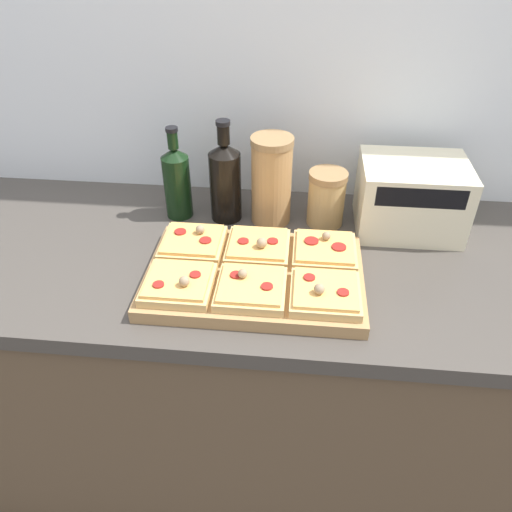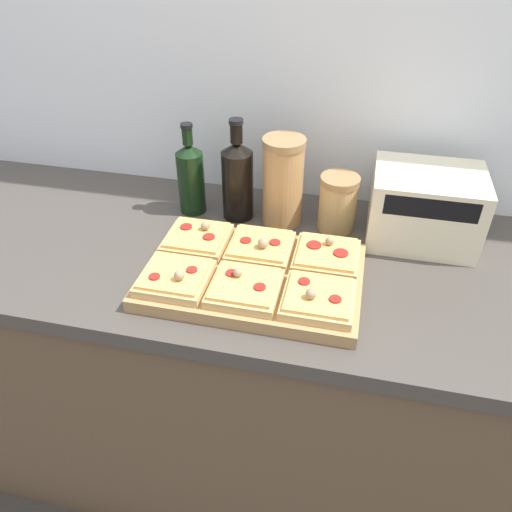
# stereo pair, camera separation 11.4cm
# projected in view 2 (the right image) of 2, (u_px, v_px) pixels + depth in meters

# --- Properties ---
(wall_back) EXTENTS (6.00, 0.06, 2.50)m
(wall_back) POSITION_uv_depth(u_px,v_px,m) (284.00, 63.00, 1.30)
(wall_back) COLOR silver
(wall_back) RESTS_ON ground_plane
(kitchen_counter) EXTENTS (2.63, 0.67, 0.89)m
(kitchen_counter) POSITION_uv_depth(u_px,v_px,m) (254.00, 371.00, 1.50)
(kitchen_counter) COLOR brown
(kitchen_counter) RESTS_ON ground_plane
(cutting_board) EXTENTS (0.49, 0.33, 0.03)m
(cutting_board) POSITION_uv_depth(u_px,v_px,m) (253.00, 276.00, 1.14)
(cutting_board) COLOR #A37A4C
(cutting_board) RESTS_ON kitchen_counter
(pizza_slice_back_left) EXTENTS (0.15, 0.14, 0.05)m
(pizza_slice_back_left) POSITION_uv_depth(u_px,v_px,m) (197.00, 238.00, 1.21)
(pizza_slice_back_left) COLOR tan
(pizza_slice_back_left) RESTS_ON cutting_board
(pizza_slice_back_center) EXTENTS (0.15, 0.14, 0.05)m
(pizza_slice_back_center) POSITION_uv_depth(u_px,v_px,m) (260.00, 247.00, 1.18)
(pizza_slice_back_center) COLOR tan
(pizza_slice_back_center) RESTS_ON cutting_board
(pizza_slice_back_right) EXTENTS (0.15, 0.14, 0.05)m
(pizza_slice_back_right) POSITION_uv_depth(u_px,v_px,m) (327.00, 255.00, 1.16)
(pizza_slice_back_right) COLOR tan
(pizza_slice_back_right) RESTS_ON cutting_board
(pizza_slice_front_left) EXTENTS (0.15, 0.14, 0.05)m
(pizza_slice_front_left) POSITION_uv_depth(u_px,v_px,m) (175.00, 277.00, 1.09)
(pizza_slice_front_left) COLOR tan
(pizza_slice_front_left) RESTS_ON cutting_board
(pizza_slice_front_center) EXTENTS (0.15, 0.14, 0.05)m
(pizza_slice_front_center) POSITION_uv_depth(u_px,v_px,m) (245.00, 287.00, 1.06)
(pizza_slice_front_center) COLOR tan
(pizza_slice_front_center) RESTS_ON cutting_board
(pizza_slice_front_right) EXTENTS (0.15, 0.14, 0.05)m
(pizza_slice_front_right) POSITION_uv_depth(u_px,v_px,m) (318.00, 298.00, 1.03)
(pizza_slice_front_right) COLOR tan
(pizza_slice_front_right) RESTS_ON cutting_board
(olive_oil_bottle) EXTENTS (0.07, 0.07, 0.25)m
(olive_oil_bottle) POSITION_uv_depth(u_px,v_px,m) (191.00, 177.00, 1.34)
(olive_oil_bottle) COLOR black
(olive_oil_bottle) RESTS_ON kitchen_counter
(wine_bottle) EXTENTS (0.08, 0.08, 0.28)m
(wine_bottle) POSITION_uv_depth(u_px,v_px,m) (237.00, 179.00, 1.32)
(wine_bottle) COLOR black
(wine_bottle) RESTS_ON kitchen_counter
(grain_jar_tall) EXTENTS (0.11, 0.11, 0.24)m
(grain_jar_tall) POSITION_uv_depth(u_px,v_px,m) (283.00, 182.00, 1.29)
(grain_jar_tall) COLOR #AD7F4C
(grain_jar_tall) RESTS_ON kitchen_counter
(grain_jar_short) EXTENTS (0.10, 0.10, 0.15)m
(grain_jar_short) POSITION_uv_depth(u_px,v_px,m) (338.00, 203.00, 1.29)
(grain_jar_short) COLOR tan
(grain_jar_short) RESTS_ON kitchen_counter
(toaster_oven) EXTENTS (0.29, 0.21, 0.18)m
(toaster_oven) POSITION_uv_depth(u_px,v_px,m) (425.00, 207.00, 1.24)
(toaster_oven) COLOR beige
(toaster_oven) RESTS_ON kitchen_counter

